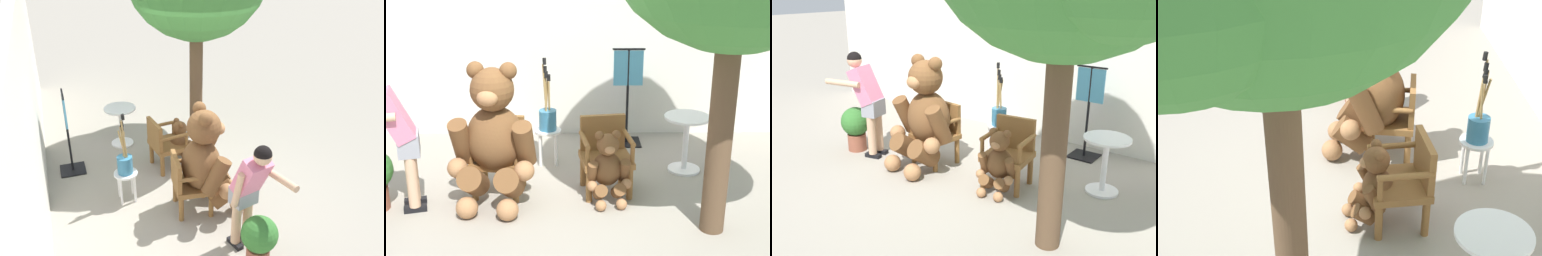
% 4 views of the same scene
% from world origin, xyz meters
% --- Properties ---
extents(ground_plane, '(60.00, 60.00, 0.00)m').
position_xyz_m(ground_plane, '(0.00, 0.00, 0.00)').
color(ground_plane, gray).
extents(back_wall, '(10.00, 0.16, 2.80)m').
position_xyz_m(back_wall, '(0.00, 2.40, 1.40)').
color(back_wall, silver).
rests_on(back_wall, ground).
extents(wooden_chair_left, '(0.62, 0.58, 0.86)m').
position_xyz_m(wooden_chair_left, '(-0.60, 0.44, 0.46)').
color(wooden_chair_left, brown).
rests_on(wooden_chair_left, ground).
extents(wooden_chair_right, '(0.63, 0.59, 0.86)m').
position_xyz_m(wooden_chair_right, '(0.60, 0.44, 0.46)').
color(wooden_chair_right, brown).
rests_on(wooden_chair_right, ground).
extents(teddy_bear_large, '(0.95, 0.93, 1.57)m').
position_xyz_m(teddy_bear_large, '(-0.62, 0.18, 0.77)').
color(teddy_bear_large, brown).
rests_on(teddy_bear_large, ground).
extents(teddy_bear_small, '(0.50, 0.49, 0.82)m').
position_xyz_m(teddy_bear_small, '(0.61, 0.16, 0.40)').
color(teddy_bear_small, brown).
rests_on(teddy_bear_small, ground).
extents(person_visitor, '(0.73, 0.60, 1.54)m').
position_xyz_m(person_visitor, '(-1.58, 0.01, 0.91)').
color(person_visitor, black).
rests_on(person_visitor, ground).
extents(white_stool, '(0.34, 0.34, 0.46)m').
position_xyz_m(white_stool, '(-0.08, 1.22, 0.36)').
color(white_stool, white).
rests_on(white_stool, ground).
extents(brush_bucket, '(0.22, 0.22, 0.93)m').
position_xyz_m(brush_bucket, '(-0.08, 1.22, 0.65)').
color(brush_bucket, teal).
rests_on(brush_bucket, white_stool).
extents(round_side_table, '(0.56, 0.56, 0.72)m').
position_xyz_m(round_side_table, '(1.63, 0.97, 0.45)').
color(round_side_table, white).
rests_on(round_side_table, ground).
extents(potted_plant, '(0.44, 0.44, 0.68)m').
position_xyz_m(potted_plant, '(-1.90, 0.01, 0.40)').
color(potted_plant, brown).
rests_on(potted_plant, ground).
extents(clothing_display_stand, '(0.44, 0.40, 1.36)m').
position_xyz_m(clothing_display_stand, '(0.99, 1.91, 0.72)').
color(clothing_display_stand, black).
rests_on(clothing_display_stand, ground).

